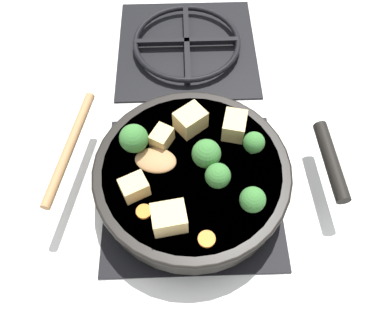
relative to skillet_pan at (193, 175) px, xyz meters
The scene contains 17 objects.
ground_plane 0.06m from the skillet_pan, behind, with size 2.40×2.40×0.00m, color silver.
front_burner_grate 0.04m from the skillet_pan, behind, with size 0.31×0.31×0.03m.
rear_burner_grate 0.36m from the skillet_pan, 90.31° to the left, with size 0.31×0.31×0.03m.
skillet_pan is the anchor object (origin of this frame).
wooden_spoon 0.15m from the skillet_pan, 168.28° to the left, with size 0.21×0.22×0.02m.
tofu_cube_center_large 0.08m from the skillet_pan, 134.51° to the left, with size 0.04×0.03×0.03m, color #DBB770.
tofu_cube_near_handle 0.09m from the skillet_pan, 91.74° to the left, with size 0.05×0.04×0.04m, color #DBB770.
tofu_cube_east_chunk 0.11m from the skillet_pan, 44.03° to the left, with size 0.05×0.04×0.04m, color #DBB770.
tofu_cube_west_chunk 0.11m from the skillet_pan, 112.01° to the right, with size 0.05×0.04×0.04m, color #DBB770.
tofu_cube_back_piece 0.11m from the skillet_pan, 156.26° to the right, with size 0.04×0.03×0.03m, color #DBB770.
broccoli_floret_near_spoon 0.11m from the skillet_pan, 16.59° to the left, with size 0.04×0.04×0.04m.
broccoli_floret_center_top 0.06m from the skillet_pan, 21.25° to the left, with size 0.05×0.05×0.05m.
broccoli_floret_east_rim 0.07m from the skillet_pan, 39.88° to the right, with size 0.04×0.04×0.05m.
broccoli_floret_west_rim 0.12m from the skillet_pan, 40.26° to the right, with size 0.04×0.04×0.05m.
broccoli_floret_north_edge 0.12m from the skillet_pan, 156.64° to the left, with size 0.05×0.05×0.05m.
carrot_slice_orange_thin 0.11m from the skillet_pan, 135.87° to the right, with size 0.02×0.02×0.01m, color orange.
carrot_slice_near_center 0.13m from the skillet_pan, 82.76° to the right, with size 0.03×0.03×0.01m, color orange.
Camera 1 is at (-0.01, -0.30, 0.61)m, focal length 35.00 mm.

